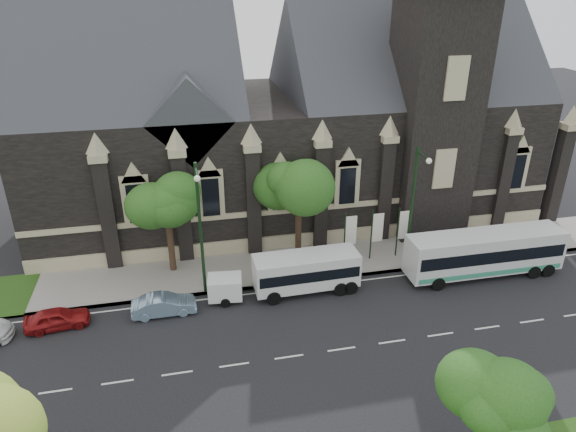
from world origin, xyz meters
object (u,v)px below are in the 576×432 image
object	(u,v)px
banner_flag_right	(402,228)
banner_flag_center	(375,231)
street_lamp_mid	(200,224)
banner_flag_left	(349,233)
tree_walk_right	(301,183)
box_trailer	(225,287)
shuttle_bus	(307,270)
car_far_red	(57,318)
tree_park_east	(506,401)
sedan	(164,305)
street_lamp_near	(413,204)
tree_walk_left	(169,195)
tour_coach	(485,253)

from	to	relation	value
banner_flag_right	banner_flag_center	bearing A→B (deg)	180.00
street_lamp_mid	banner_flag_left	bearing A→B (deg)	10.50
tree_walk_right	box_trailer	bearing A→B (deg)	-143.08
shuttle_bus	car_far_red	xyz separation A→B (m)	(-15.27, -0.67, -0.91)
tree_park_east	sedan	bearing A→B (deg)	130.76
banner_flag_center	sedan	xyz separation A→B (m)	(-14.90, -3.49, -1.75)
street_lamp_near	banner_flag_left	xyz separation A→B (m)	(-3.71, 1.91, -2.73)
tree_walk_left	tour_coach	world-z (taller)	tree_walk_left
tree_park_east	street_lamp_mid	size ratio (longest dim) A/B	0.70
tree_walk_right	car_far_red	xyz separation A→B (m)	(-15.96, -5.23, -5.20)
shuttle_bus	sedan	xyz separation A→B (m)	(-9.13, -0.65, -0.89)
banner_flag_right	car_far_red	distance (m)	23.37
sedan	car_far_red	xyz separation A→B (m)	(-6.14, -0.03, -0.02)
tree_walk_right	banner_flag_center	bearing A→B (deg)	-18.64
street_lamp_near	sedan	bearing A→B (deg)	-174.55
tree_park_east	tour_coach	size ratio (longest dim) A/B	0.57
tour_coach	street_lamp_mid	bearing A→B (deg)	175.30
tree_walk_right	tree_park_east	bearing A→B (deg)	-81.58
tree_park_east	car_far_red	bearing A→B (deg)	141.96
street_lamp_mid	banner_flag_left	distance (m)	10.81
banner_flag_center	car_far_red	world-z (taller)	banner_flag_center
tree_walk_right	banner_flag_left	world-z (taller)	tree_walk_right
street_lamp_mid	banner_flag_right	distance (m)	14.67
banner_flag_left	street_lamp_mid	bearing A→B (deg)	-169.50
tree_walk_left	banner_flag_left	xyz separation A→B (m)	(12.08, -1.70, -3.35)
street_lamp_near	tree_park_east	bearing A→B (deg)	-103.11
tree_walk_right	banner_flag_right	distance (m)	8.05
tree_park_east	street_lamp_mid	distance (m)	19.32
shuttle_bus	tree_park_east	bearing A→B (deg)	-77.88
street_lamp_mid	sedan	world-z (taller)	street_lamp_mid
street_lamp_near	shuttle_bus	bearing A→B (deg)	-172.86
tree_park_east	car_far_red	size ratio (longest dim) A/B	1.72
tree_park_east	banner_flag_right	xyz separation A→B (m)	(4.11, 18.32, -2.24)
car_far_red	tree_park_east	bearing A→B (deg)	-134.09
banner_flag_right	shuttle_bus	bearing A→B (deg)	-159.90
banner_flag_left	car_far_red	world-z (taller)	banner_flag_left
tree_walk_left	shuttle_bus	xyz separation A→B (m)	(8.32, -4.55, -4.21)
tree_walk_left	banner_flag_right	xyz separation A→B (m)	(16.08, -1.70, -3.35)
street_lamp_near	banner_flag_right	xyz separation A→B (m)	(0.29, 1.91, -2.73)
car_far_red	banner_flag_left	bearing A→B (deg)	-85.58
shuttle_bus	box_trailer	xyz separation A→B (m)	(-5.31, 0.04, -0.59)
street_lamp_mid	tour_coach	xyz separation A→B (m)	(18.87, -1.63, -3.37)
tree_walk_right	street_lamp_near	world-z (taller)	street_lamp_near
tree_walk_right	banner_flag_left	distance (m)	4.92
street_lamp_near	shuttle_bus	world-z (taller)	street_lamp_near
tree_walk_left	street_lamp_mid	bearing A→B (deg)	-63.53
tree_walk_right	box_trailer	size ratio (longest dim) A/B	2.47
sedan	street_lamp_near	bearing A→B (deg)	-85.66
banner_flag_center	car_far_red	distance (m)	21.40
tree_park_east	banner_flag_center	size ratio (longest dim) A/B	1.57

